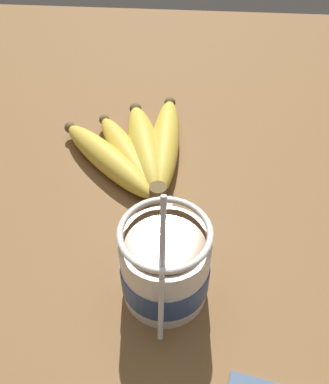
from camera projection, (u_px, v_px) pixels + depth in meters
The scene contains 3 objects.
table at pixel (174, 278), 46.71cm from camera, with size 128.85×128.85×3.89cm.
coffee_mug at pixel (165, 266), 40.49cm from camera, with size 13.81×8.60×15.65cm.
banana_bunch at pixel (139, 150), 55.81cm from camera, with size 21.69×16.50×4.20cm.
Camera 1 is at (-25.57, -0.82, 42.17)cm, focal length 40.00 mm.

